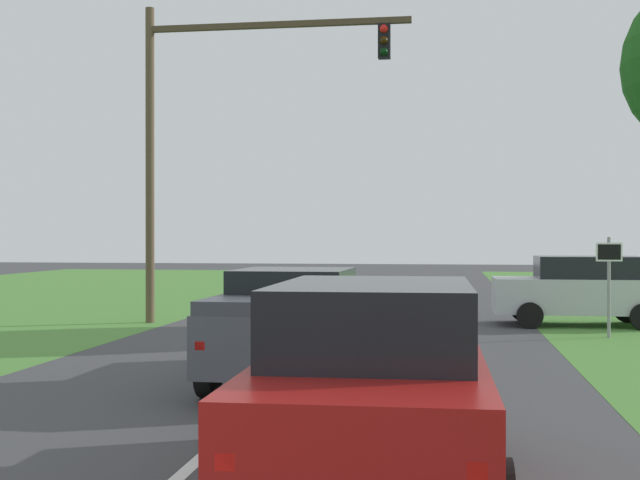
# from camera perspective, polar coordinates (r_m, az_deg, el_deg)

# --- Properties ---
(ground_plane) EXTENTS (120.00, 120.00, 0.00)m
(ground_plane) POSITION_cam_1_polar(r_m,az_deg,el_deg) (13.89, -2.44, -9.61)
(ground_plane) COLOR #424244
(red_suv_near) EXTENTS (2.35, 4.58, 1.94)m
(red_suv_near) POSITION_cam_1_polar(r_m,az_deg,el_deg) (8.04, 3.61, -9.54)
(red_suv_near) COLOR #9E1411
(red_suv_near) RESTS_ON ground_plane
(pickup_truck_lead) EXTENTS (2.32, 5.33, 1.85)m
(pickup_truck_lead) POSITION_cam_1_polar(r_m,az_deg,el_deg) (13.91, -1.68, -5.58)
(pickup_truck_lead) COLOR #4C515B
(pickup_truck_lead) RESTS_ON ground_plane
(traffic_light) EXTENTS (7.30, 0.40, 8.68)m
(traffic_light) POSITION_cam_1_polar(r_m,az_deg,el_deg) (23.50, -7.34, 8.25)
(traffic_light) COLOR brown
(traffic_light) RESTS_ON ground_plane
(keep_moving_sign) EXTENTS (0.60, 0.09, 2.37)m
(keep_moving_sign) POSITION_cam_1_polar(r_m,az_deg,el_deg) (21.01, 18.86, -2.13)
(keep_moving_sign) COLOR gray
(keep_moving_sign) RESTS_ON ground_plane
(crossing_suv_far) EXTENTS (4.55, 2.16, 1.85)m
(crossing_suv_far) POSITION_cam_1_polar(r_m,az_deg,el_deg) (23.72, 17.21, -3.19)
(crossing_suv_far) COLOR silver
(crossing_suv_far) RESTS_ON ground_plane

